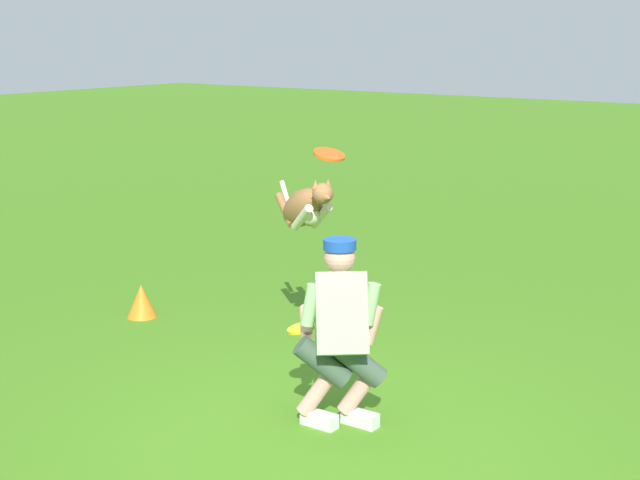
{
  "coord_description": "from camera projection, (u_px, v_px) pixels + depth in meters",
  "views": [
    {
      "loc": [
        -3.36,
        4.63,
        2.66
      ],
      "look_at": [
        0.59,
        -0.92,
        1.13
      ],
      "focal_mm": 53.09,
      "sensor_mm": 36.0,
      "label": 1
    }
  ],
  "objects": [
    {
      "name": "ground_plane",
      "position": [
        312.0,
        445.0,
        6.17
      ],
      "size": [
        60.0,
        60.0,
        0.0
      ],
      "primitive_type": "plane",
      "color": "#447D1C"
    },
    {
      "name": "person",
      "position": [
        340.0,
        329.0,
        6.31
      ],
      "size": [
        0.71,
        0.56,
        1.29
      ],
      "rotation": [
        0.0,
        0.0,
        -0.89
      ],
      "color": "silver",
      "rests_on": "ground_plane"
    },
    {
      "name": "dog",
      "position": [
        305.0,
        207.0,
        7.79
      ],
      "size": [
        0.92,
        0.61,
        0.56
      ],
      "rotation": [
        0.0,
        0.0,
        2.61
      ],
      "color": "#926239"
    },
    {
      "name": "frisbee_flying",
      "position": [
        329.0,
        154.0,
        7.47
      ],
      "size": [
        0.35,
        0.36,
        0.12
      ],
      "primitive_type": "cylinder",
      "rotation": [
        0.24,
        0.17,
        3.81
      ],
      "color": "#DF5015"
    },
    {
      "name": "frisbee_held",
      "position": [
        302.0,
        328.0,
        6.61
      ],
      "size": [
        0.31,
        0.31,
        0.08
      ],
      "primitive_type": "cylinder",
      "rotation": [
        -0.24,
        0.04,
        5.44
      ],
      "color": "yellow",
      "rests_on": "person"
    },
    {
      "name": "training_cone",
      "position": [
        142.0,
        301.0,
        8.87
      ],
      "size": [
        0.28,
        0.28,
        0.31
      ],
      "primitive_type": "cone",
      "color": "orange",
      "rests_on": "ground_plane"
    }
  ]
}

